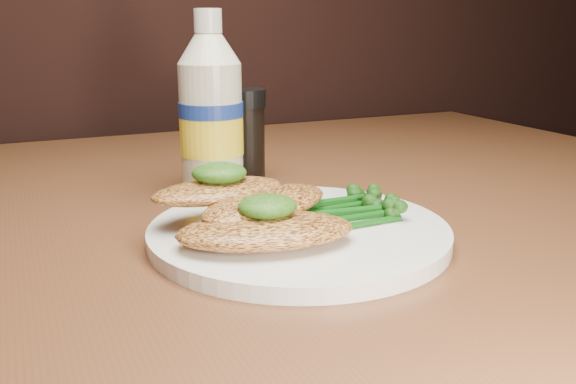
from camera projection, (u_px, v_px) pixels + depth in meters
name	position (u px, v px, depth m)	size (l,w,h in m)	color
plate	(299.00, 232.00, 0.51)	(0.25, 0.25, 0.01)	white
chicken_front	(266.00, 231.00, 0.46)	(0.13, 0.07, 0.02)	#CD8A41
chicken_mid	(266.00, 204.00, 0.50)	(0.13, 0.06, 0.02)	#CD8A41
chicken_back	(218.00, 191.00, 0.51)	(0.11, 0.06, 0.02)	#CD8A41
pesto_front	(267.00, 206.00, 0.46)	(0.05, 0.04, 0.02)	#07340A
pesto_back	(219.00, 173.00, 0.51)	(0.05, 0.04, 0.02)	#07340A
broccolini_bundle	(339.00, 207.00, 0.52)	(0.11, 0.09, 0.02)	#114E11
mayo_bottle	(211.00, 103.00, 0.63)	(0.07, 0.07, 0.19)	beige
pepper_grinder	(247.00, 135.00, 0.68)	(0.04, 0.04, 0.10)	black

